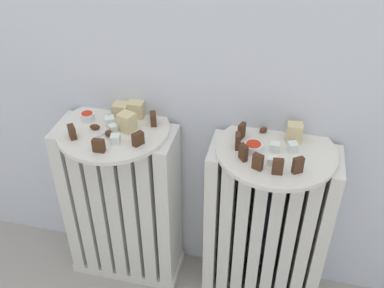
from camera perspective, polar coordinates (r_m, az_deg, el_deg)
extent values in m
cube|color=silver|center=(1.61, -7.94, -14.53)|extent=(0.35, 0.15, 0.03)
cube|color=silver|center=(1.47, -14.44, -6.21)|extent=(0.04, 0.15, 0.53)
cube|color=silver|center=(1.45, -12.63, -6.56)|extent=(0.04, 0.15, 0.53)
cube|color=silver|center=(1.43, -10.77, -6.91)|extent=(0.04, 0.15, 0.53)
cube|color=silver|center=(1.41, -8.86, -7.27)|extent=(0.04, 0.15, 0.53)
cube|color=silver|center=(1.40, -6.91, -7.62)|extent=(0.04, 0.15, 0.53)
cube|color=silver|center=(1.38, -4.91, -7.97)|extent=(0.04, 0.15, 0.53)
cube|color=silver|center=(1.37, -2.87, -8.31)|extent=(0.04, 0.15, 0.53)
cube|color=silver|center=(1.55, 8.37, -17.34)|extent=(0.35, 0.15, 0.03)
cube|color=silver|center=(1.35, 2.79, -9.22)|extent=(0.03, 0.15, 0.53)
cube|color=silver|center=(1.35, 4.67, -9.50)|extent=(0.03, 0.15, 0.53)
cube|color=silver|center=(1.34, 6.56, -9.77)|extent=(0.03, 0.15, 0.53)
cube|color=silver|center=(1.34, 8.45, -10.03)|extent=(0.03, 0.15, 0.53)
cube|color=silver|center=(1.34, 10.35, -10.28)|extent=(0.03, 0.15, 0.53)
cube|color=silver|center=(1.34, 12.25, -10.52)|extent=(0.03, 0.15, 0.53)
cube|color=silver|center=(1.35, 14.15, -10.75)|extent=(0.03, 0.15, 0.53)
cube|color=silver|center=(1.35, 16.04, -10.96)|extent=(0.03, 0.15, 0.53)
cylinder|color=silver|center=(1.25, -9.98, 1.86)|extent=(0.31, 0.31, 0.01)
cylinder|color=silver|center=(1.17, 10.67, -0.87)|extent=(0.31, 0.31, 0.01)
cube|color=#472B19|center=(1.22, -15.05, 1.49)|extent=(0.03, 0.03, 0.04)
cube|color=#472B19|center=(1.15, -11.82, -0.20)|extent=(0.03, 0.02, 0.04)
cube|color=#472B19|center=(1.16, -6.90, 0.65)|extent=(0.03, 0.03, 0.04)
cube|color=#472B19|center=(1.23, -4.97, 3.21)|extent=(0.03, 0.03, 0.04)
cube|color=beige|center=(1.28, -8.98, 4.36)|extent=(0.05, 0.04, 0.04)
cube|color=beige|center=(1.21, -8.30, 2.79)|extent=(0.05, 0.05, 0.05)
cube|color=beige|center=(1.27, -7.13, 4.38)|extent=(0.04, 0.03, 0.05)
cube|color=white|center=(1.17, -9.74, 0.61)|extent=(0.03, 0.03, 0.02)
cube|color=white|center=(1.25, -10.42, 2.87)|extent=(0.03, 0.03, 0.03)
cube|color=white|center=(1.22, -10.03, 1.96)|extent=(0.03, 0.03, 0.02)
ellipsoid|color=#4C2814|center=(1.27, -10.51, 3.33)|extent=(0.02, 0.03, 0.01)
ellipsoid|color=#4C2814|center=(1.20, -10.55, 1.33)|extent=(0.03, 0.03, 0.02)
ellipsoid|color=#4C2814|center=(1.24, -12.28, 2.14)|extent=(0.03, 0.02, 0.02)
cylinder|color=white|center=(1.28, -13.18, 3.40)|extent=(0.04, 0.04, 0.02)
cylinder|color=red|center=(1.28, -13.22, 3.62)|extent=(0.03, 0.03, 0.01)
cube|color=#472B19|center=(1.18, 6.34, 1.67)|extent=(0.02, 0.03, 0.04)
cube|color=#472B19|center=(1.14, 5.86, 0.36)|extent=(0.02, 0.03, 0.04)
cube|color=#472B19|center=(1.10, 6.56, -1.07)|extent=(0.03, 0.03, 0.04)
cube|color=#472B19|center=(1.08, 8.38, -2.26)|extent=(0.03, 0.02, 0.04)
cube|color=#472B19|center=(1.07, 10.88, -2.85)|extent=(0.03, 0.01, 0.04)
cube|color=#472B19|center=(1.08, 13.35, -2.66)|extent=(0.03, 0.02, 0.04)
cube|color=beige|center=(1.19, 12.91, 1.43)|extent=(0.04, 0.04, 0.05)
cube|color=white|center=(1.15, 10.51, -0.37)|extent=(0.02, 0.02, 0.02)
cube|color=white|center=(1.16, 12.71, -0.37)|extent=(0.03, 0.03, 0.02)
cube|color=white|center=(1.10, 10.10, -2.13)|extent=(0.02, 0.02, 0.02)
ellipsoid|color=#4C2814|center=(1.23, 10.57, 2.21)|extent=(0.03, 0.02, 0.01)
ellipsoid|color=#4C2814|center=(1.21, 9.08, 1.79)|extent=(0.03, 0.02, 0.02)
cylinder|color=white|center=(1.14, 7.81, -0.42)|extent=(0.05, 0.05, 0.02)
cylinder|color=red|center=(1.14, 7.83, -0.19)|extent=(0.04, 0.04, 0.01)
cube|color=silver|center=(1.22, -10.82, 1.54)|extent=(0.04, 0.06, 0.00)
cube|color=silver|center=(1.25, -8.84, 2.58)|extent=(0.03, 0.03, 0.00)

